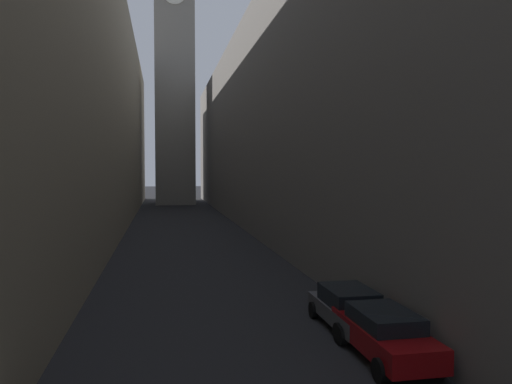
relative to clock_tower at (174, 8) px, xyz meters
The scene contains 6 objects.
ground_plane 51.63m from the clock_tower, 90.00° to the right, with size 264.00×264.00×0.00m, color #232326.
building_block_left 44.96m from the clock_tower, 106.30° to the right, with size 11.27×108.00×22.82m, color gray.
building_block_right 46.08m from the clock_tower, 71.01° to the right, with size 15.21×108.00×20.33m, color slate.
clock_tower is the anchor object (origin of this frame).
parked_car_right_third 77.14m from the clock_tower, 86.41° to the right, with size 1.94×4.56×1.49m.
parked_car_right_far 74.56m from the clock_tower, 86.26° to the right, with size 1.95×4.44×1.47m.
Camera 1 is at (-2.16, 4.23, 5.71)m, focal length 34.61 mm.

